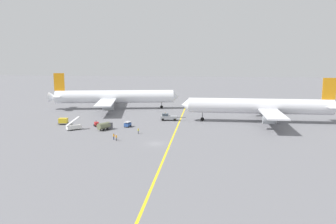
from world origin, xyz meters
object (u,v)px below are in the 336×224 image
(gse_stair_truck_yellow, at_px, (74,127))
(ground_crew_wing_walker_right, at_px, (114,136))
(ground_crew_ramp_agent_by_cones, at_px, (116,137))
(gse_baggage_cart_near_cluster, at_px, (128,124))
(gse_fuel_bowser_stubby, at_px, (105,126))
(ground_crew_marshaller_foreground, at_px, (138,131))
(airliner_at_gate_left, at_px, (114,97))
(airliner_being_pushed, at_px, (261,106))
(pushback_tug, at_px, (168,117))
(gse_container_dolly_flat, at_px, (63,121))
(gse_gpu_cart_small, at_px, (97,124))

(gse_stair_truck_yellow, height_order, ground_crew_wing_walker_right, gse_stair_truck_yellow)
(gse_stair_truck_yellow, xyz_separation_m, ground_crew_ramp_agent_by_cones, (16.92, -12.39, -0.12))
(gse_stair_truck_yellow, xyz_separation_m, gse_baggage_cart_near_cluster, (15.65, 6.33, -0.16))
(gse_fuel_bowser_stubby, bearing_deg, ground_crew_wing_walker_right, -63.20)
(gse_fuel_bowser_stubby, height_order, ground_crew_marshaller_foreground, gse_fuel_bowser_stubby)
(gse_fuel_bowser_stubby, xyz_separation_m, ground_crew_marshaller_foreground, (11.34, -4.07, -0.42))
(airliner_at_gate_left, distance_m, ground_crew_ramp_agent_by_cones, 58.91)
(ground_crew_ramp_agent_by_cones, distance_m, ground_crew_marshaller_foreground, 10.13)
(airliner_being_pushed, relative_size, pushback_tug, 5.98)
(ground_crew_wing_walker_right, bearing_deg, gse_container_dolly_flat, 139.97)
(airliner_being_pushed, distance_m, pushback_tug, 32.45)
(ground_crew_ramp_agent_by_cones, bearing_deg, airliner_at_gate_left, 106.04)
(ground_crew_ramp_agent_by_cones, bearing_deg, gse_container_dolly_flat, 139.57)
(airliner_at_gate_left, xyz_separation_m, gse_container_dolly_flat, (-7.47, -36.27, -4.07))
(pushback_tug, height_order, gse_gpu_cart_small, pushback_tug)
(airliner_at_gate_left, bearing_deg, airliner_being_pushed, -22.36)
(airliner_at_gate_left, xyz_separation_m, ground_crew_wing_walker_right, (15.21, -55.32, -4.34))
(airliner_at_gate_left, distance_m, pushback_tug, 36.59)
(gse_baggage_cart_near_cluster, bearing_deg, airliner_being_pushed, 17.11)
(airliner_being_pushed, distance_m, gse_container_dolly_flat, 67.58)
(gse_stair_truck_yellow, distance_m, ground_crew_wing_walker_right, 19.47)
(airliner_at_gate_left, distance_m, gse_baggage_cart_near_cluster, 40.84)
(ground_crew_ramp_agent_by_cones, height_order, ground_crew_wing_walker_right, ground_crew_wing_walker_right)
(pushback_tug, distance_m, gse_baggage_cart_near_cluster, 17.60)
(airliner_being_pushed, relative_size, gse_fuel_bowser_stubby, 10.61)
(pushback_tug, xyz_separation_m, ground_crew_wing_walker_right, (-11.52, -30.67, -0.28))
(airliner_at_gate_left, distance_m, gse_container_dolly_flat, 37.26)
(airliner_at_gate_left, height_order, pushback_tug, airliner_at_gate_left)
(ground_crew_wing_walker_right, bearing_deg, gse_fuel_bowser_stubby, 116.80)
(gse_baggage_cart_near_cluster, height_order, ground_crew_ramp_agent_by_cones, ground_crew_ramp_agent_by_cones)
(pushback_tug, height_order, gse_baggage_cart_near_cluster, pushback_tug)
(ground_crew_wing_walker_right, bearing_deg, ground_crew_marshaller_foreground, 57.25)
(gse_container_dolly_flat, distance_m, ground_crew_ramp_agent_by_cones, 31.14)
(gse_stair_truck_yellow, distance_m, ground_crew_marshaller_foreground, 21.34)
(ground_crew_marshaller_foreground, bearing_deg, pushback_tug, 74.37)
(gse_container_dolly_flat, xyz_separation_m, gse_fuel_bowser_stubby, (16.53, -6.89, 0.16))
(gse_fuel_bowser_stubby, distance_m, ground_crew_wing_walker_right, 13.63)
(gse_gpu_cart_small, bearing_deg, ground_crew_ramp_agent_by_cones, -57.88)
(airliner_at_gate_left, height_order, ground_crew_ramp_agent_by_cones, airliner_at_gate_left)
(ground_crew_ramp_agent_by_cones, relative_size, ground_crew_marshaller_foreground, 1.00)
(airliner_being_pushed, bearing_deg, ground_crew_wing_walker_right, -144.55)
(gse_container_dolly_flat, distance_m, ground_crew_wing_walker_right, 29.62)
(gse_baggage_cart_near_cluster, xyz_separation_m, ground_crew_marshaller_foreground, (5.45, -9.49, 0.05))
(airliner_being_pushed, relative_size, gse_baggage_cart_near_cluster, 18.06)
(airliner_at_gate_left, xyz_separation_m, pushback_tug, (26.73, -24.66, -4.05))
(gse_fuel_bowser_stubby, height_order, ground_crew_ramp_agent_by_cones, gse_fuel_bowser_stubby)
(gse_baggage_cart_near_cluster, distance_m, ground_crew_ramp_agent_by_cones, 18.76)
(gse_gpu_cart_small, height_order, ground_crew_marshaller_foreground, gse_gpu_cart_small)
(gse_stair_truck_yellow, distance_m, gse_baggage_cart_near_cluster, 16.89)
(ground_crew_marshaller_foreground, bearing_deg, airliner_at_gate_left, 113.37)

